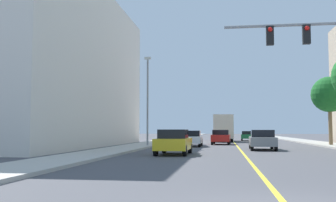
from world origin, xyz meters
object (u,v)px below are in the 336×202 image
at_px(car_green, 248,136).
at_px(car_white, 191,138).
at_px(street_lamp, 148,96).
at_px(palm_far, 329,95).
at_px(car_red, 221,137).
at_px(car_gray, 262,140).
at_px(car_yellow, 174,142).
at_px(delivery_truck, 223,128).

distance_m(car_green, car_white, 20.71).
bearing_deg(street_lamp, palm_far, 14.03).
distance_m(street_lamp, car_red, 10.21).
height_order(street_lamp, car_gray, street_lamp).
height_order(street_lamp, car_white, street_lamp).
height_order(car_red, car_gray, car_gray).
distance_m(car_yellow, delivery_truck, 26.94).
height_order(car_red, delivery_truck, delivery_truck).
bearing_deg(car_white, car_gray, -42.11).
bearing_deg(car_green, car_gray, -88.27).
bearing_deg(car_green, palm_far, -67.32).
relative_size(street_lamp, car_gray, 1.71).
bearing_deg(car_white, car_red, 62.15).
bearing_deg(car_yellow, car_red, 81.53).
relative_size(car_green, car_gray, 1.02).
height_order(car_yellow, car_gray, car_yellow).
distance_m(palm_far, car_yellow, 19.19).
bearing_deg(car_yellow, palm_far, 48.05).
bearing_deg(car_gray, car_red, 109.09).
distance_m(car_white, car_red, 5.84).
relative_size(palm_far, car_white, 1.42).
height_order(car_yellow, delivery_truck, delivery_truck).
relative_size(street_lamp, car_red, 1.95).
bearing_deg(palm_far, car_yellow, -132.72).
distance_m(palm_far, delivery_truck, 16.54).
xyz_separation_m(car_yellow, car_red, (2.74, 16.85, 0.00)).
xyz_separation_m(car_yellow, delivery_truck, (2.91, 26.76, 0.99)).
bearing_deg(car_white, car_green, 71.61).
bearing_deg(car_white, street_lamp, -152.67).
xyz_separation_m(street_lamp, car_white, (3.64, 1.94, -3.71)).
relative_size(palm_far, car_yellow, 1.53).
bearing_deg(car_red, car_white, -114.45).
bearing_deg(car_yellow, car_gray, 48.61).
bearing_deg(car_red, palm_far, -14.39).
xyz_separation_m(palm_far, car_yellow, (-12.74, -13.79, -3.96)).
distance_m(street_lamp, palm_far, 16.80).
height_order(palm_far, car_white, palm_far).
bearing_deg(delivery_truck, car_red, -92.30).
xyz_separation_m(street_lamp, palm_far, (16.30, 4.07, 0.27)).
height_order(street_lamp, delivery_truck, street_lamp).
bearing_deg(car_green, car_red, -101.21).
distance_m(car_green, car_red, 14.98).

